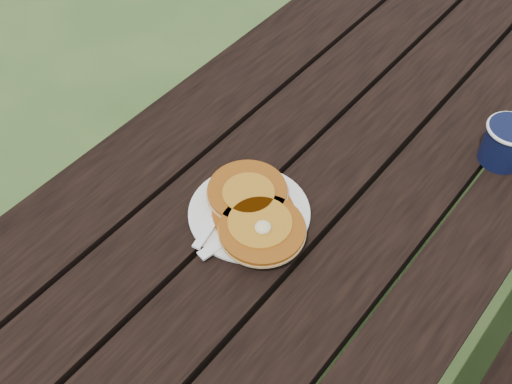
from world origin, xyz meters
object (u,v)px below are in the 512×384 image
Objects in this scene: plate at (249,213)px; pancake_stack at (255,212)px; coffee_cup at (507,141)px; picnic_table at (337,253)px.

pancake_stack is at bearing -12.67° from plate.
coffee_cup is (0.30, 0.42, 0.05)m from plate.
plate reaches higher than picnic_table.
pancake_stack reaches higher than plate.
picnic_table is 0.48m from plate.
pancake_stack is (0.02, -0.00, 0.02)m from plate.
pancake_stack is at bearing -123.58° from coffee_cup.
pancake_stack is 0.51m from coffee_cup.
picnic_table is at bearing -148.63° from coffee_cup.
plate is (-0.06, -0.28, 0.39)m from picnic_table.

